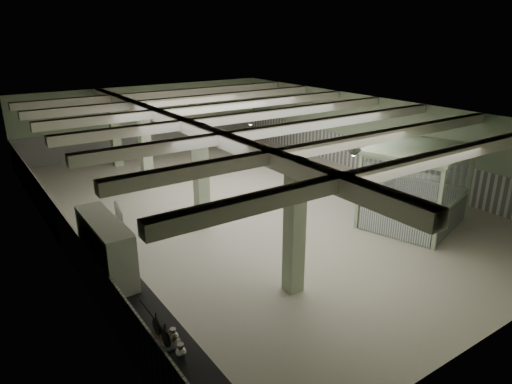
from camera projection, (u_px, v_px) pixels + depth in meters
floor at (247, 203)px, 18.05m from camera, size 20.00×20.00×0.00m
ceiling at (246, 112)px, 16.83m from camera, size 14.00×20.00×0.02m
wall_back at (148, 119)px, 25.21m from camera, size 14.00×0.02×3.60m
wall_front at (505, 264)px, 9.68m from camera, size 14.00×0.02×3.60m
wall_left at (53, 194)px, 13.73m from camera, size 0.02×20.00×3.60m
wall_right at (373, 136)px, 21.16m from camera, size 0.02×20.00×3.60m
wainscot_left at (59, 226)px, 14.09m from camera, size 0.05×19.90×1.50m
wainscot_right at (370, 158)px, 21.50m from camera, size 0.05×19.90×1.50m
wainscot_back at (149, 137)px, 25.54m from camera, size 13.90×0.05×1.50m
girder at (185, 126)px, 15.58m from camera, size 0.45×19.90×0.40m
beam_a at (415, 164)px, 11.07m from camera, size 13.90×0.35×0.32m
beam_b at (342, 143)px, 13.01m from camera, size 13.90×0.35×0.32m
beam_c at (288, 128)px, 14.95m from camera, size 13.90×0.35×0.32m
beam_d at (246, 117)px, 16.89m from camera, size 13.90×0.35×0.32m
beam_e at (213, 108)px, 18.83m from camera, size 13.90×0.35×0.32m
beam_f at (186, 100)px, 20.77m from camera, size 13.90×0.35×0.32m
beam_g at (164, 94)px, 22.72m from camera, size 13.90×0.35×0.32m
column_a at (294, 227)px, 11.45m from camera, size 0.42×0.42×3.60m
column_b at (201, 177)px, 15.34m from camera, size 0.42×0.42×3.60m
column_c at (145, 147)px, 19.22m from camera, size 0.42×0.42×3.60m
column_d at (115, 130)px, 22.33m from camera, size 0.42×0.42×3.60m
hook_rail at (152, 316)px, 7.84m from camera, size 0.02×1.20×0.02m
pendant_front at (354, 153)px, 13.40m from camera, size 0.44×0.44×0.22m
pendant_mid at (250, 123)px, 17.67m from camera, size 0.44×0.44×0.22m
pendant_back at (192, 106)px, 21.55m from camera, size 0.44×0.44×0.22m
prep_counter at (165, 354)px, 8.99m from camera, size 0.87×4.96×0.91m
pitcher_near at (173, 336)px, 8.60m from camera, size 0.29×0.31×0.31m
pitcher_far at (181, 351)px, 8.17m from camera, size 0.24×0.27×0.32m
veg_colander at (169, 341)px, 8.54m from camera, size 0.60×0.60×0.21m
orange_bowl at (130, 286)px, 10.47m from camera, size 0.28×0.28×0.09m
skillet_near at (166, 339)px, 7.62m from camera, size 0.04×0.31×0.31m
skillet_far at (157, 327)px, 7.92m from camera, size 0.04×0.30×0.30m
walkin_cooler at (109, 262)px, 11.03m from camera, size 0.91×2.61×2.40m
guard_booth at (417, 173)px, 15.54m from camera, size 4.12×3.76×2.78m
filing_cabinet at (439, 193)px, 17.44m from camera, size 0.52×0.61×1.12m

